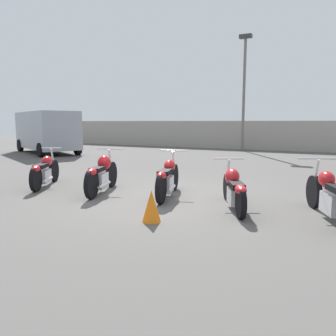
% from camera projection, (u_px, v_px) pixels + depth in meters
% --- Properties ---
extents(ground_plane, '(60.00, 60.00, 0.00)m').
position_uv_depth(ground_plane, '(164.00, 198.00, 7.39)').
color(ground_plane, '#514F4C').
extents(fence_back, '(40.00, 0.04, 1.76)m').
position_uv_depth(fence_back, '(272.00, 136.00, 19.55)').
color(fence_back, '#9E998E').
rests_on(fence_back, ground_plane).
extents(light_pole_left, '(0.70, 0.35, 6.63)m').
position_uv_depth(light_pole_left, '(244.00, 82.00, 18.96)').
color(light_pole_left, slate).
rests_on(light_pole_left, ground_plane).
extents(motorcycle_slot_0, '(1.05, 1.81, 0.99)m').
position_uv_depth(motorcycle_slot_0, '(45.00, 171.00, 8.61)').
color(motorcycle_slot_0, black).
rests_on(motorcycle_slot_0, ground_plane).
extents(motorcycle_slot_1, '(0.88, 1.97, 1.03)m').
position_uv_depth(motorcycle_slot_1, '(102.00, 174.00, 7.85)').
color(motorcycle_slot_1, black).
rests_on(motorcycle_slot_1, ground_plane).
extents(motorcycle_slot_2, '(0.77, 1.99, 1.02)m').
position_uv_depth(motorcycle_slot_2, '(168.00, 178.00, 7.42)').
color(motorcycle_slot_2, black).
rests_on(motorcycle_slot_2, ground_plane).
extents(motorcycle_slot_3, '(1.05, 1.83, 0.94)m').
position_uv_depth(motorcycle_slot_3, '(234.00, 189.00, 6.41)').
color(motorcycle_slot_3, black).
rests_on(motorcycle_slot_3, ground_plane).
extents(motorcycle_slot_4, '(1.06, 2.05, 1.01)m').
position_uv_depth(motorcycle_slot_4, '(331.00, 196.00, 5.67)').
color(motorcycle_slot_4, black).
rests_on(motorcycle_slot_4, ground_plane).
extents(parked_van, '(5.45, 3.96, 2.23)m').
position_uv_depth(parked_van, '(46.00, 130.00, 17.79)').
color(parked_van, '#999EA8').
rests_on(parked_van, ground_plane).
extents(traffic_cone_near, '(0.32, 0.32, 0.55)m').
position_uv_depth(traffic_cone_near, '(151.00, 206.00, 5.58)').
color(traffic_cone_near, orange).
rests_on(traffic_cone_near, ground_plane).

